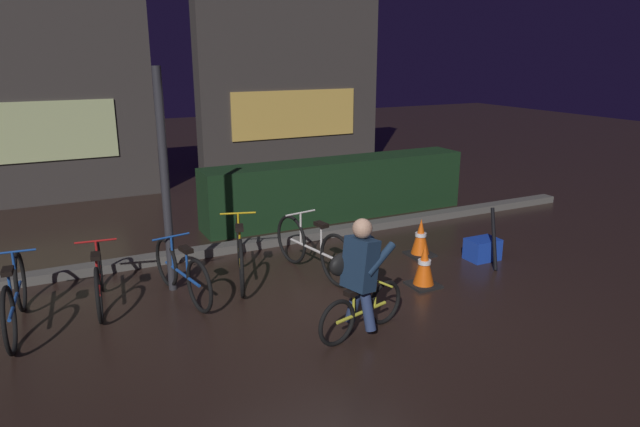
# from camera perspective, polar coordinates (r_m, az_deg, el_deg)

# --- Properties ---
(ground_plane) EXTENTS (40.00, 40.00, 0.00)m
(ground_plane) POSITION_cam_1_polar(r_m,az_deg,el_deg) (6.68, 0.78, -8.93)
(ground_plane) COLOR black
(sidewalk_curb) EXTENTS (12.00, 0.24, 0.12)m
(sidewalk_curb) POSITION_cam_1_polar(r_m,az_deg,el_deg) (8.54, -6.04, -2.95)
(sidewalk_curb) COLOR #56544F
(sidewalk_curb) RESTS_ON ground
(hedge_row) EXTENTS (4.80, 0.70, 1.03)m
(hedge_row) POSITION_cam_1_polar(r_m,az_deg,el_deg) (9.92, 1.78, 2.53)
(hedge_row) COLOR black
(hedge_row) RESTS_ON ground
(storefront_left) EXTENTS (5.06, 0.54, 4.46)m
(storefront_left) POSITION_cam_1_polar(r_m,az_deg,el_deg) (11.90, -28.97, 11.16)
(storefront_left) COLOR #383330
(storefront_left) RESTS_ON ground
(storefront_right) EXTENTS (4.47, 0.54, 4.85)m
(storefront_right) POSITION_cam_1_polar(r_m,az_deg,el_deg) (13.74, -3.03, 14.26)
(storefront_right) COLOR #383330
(storefront_right) RESTS_ON ground
(street_post) EXTENTS (0.10, 0.10, 2.66)m
(street_post) POSITION_cam_1_polar(r_m,az_deg,el_deg) (6.86, -15.29, 2.93)
(street_post) COLOR #2D2D33
(street_post) RESTS_ON ground
(parked_bike_leftmost) EXTENTS (0.46, 1.70, 0.78)m
(parked_bike_leftmost) POSITION_cam_1_polar(r_m,az_deg,el_deg) (6.72, -28.31, -7.52)
(parked_bike_leftmost) COLOR black
(parked_bike_leftmost) RESTS_ON ground
(parked_bike_left_mid) EXTENTS (0.46, 1.53, 0.71)m
(parked_bike_left_mid) POSITION_cam_1_polar(r_m,az_deg,el_deg) (6.97, -21.33, -6.11)
(parked_bike_left_mid) COLOR black
(parked_bike_left_mid) RESTS_ON ground
(parked_bike_center_left) EXTENTS (0.46, 1.52, 0.71)m
(parked_bike_center_left) POSITION_cam_1_polar(r_m,az_deg,el_deg) (6.86, -13.69, -5.77)
(parked_bike_center_left) COLOR black
(parked_bike_center_left) RESTS_ON ground
(parked_bike_center_right) EXTENTS (0.59, 1.69, 0.81)m
(parked_bike_center_right) POSITION_cam_1_polar(r_m,az_deg,el_deg) (7.27, -8.05, -3.87)
(parked_bike_center_right) COLOR black
(parked_bike_center_right) RESTS_ON ground
(parked_bike_right_mid) EXTENTS (0.46, 1.68, 0.78)m
(parked_bike_right_mid) POSITION_cam_1_polar(r_m,az_deg,el_deg) (7.38, -0.70, -3.52)
(parked_bike_right_mid) COLOR black
(parked_bike_right_mid) RESTS_ON ground
(traffic_cone_near) EXTENTS (0.36, 0.36, 0.55)m
(traffic_cone_near) POSITION_cam_1_polar(r_m,az_deg,el_deg) (7.15, 10.43, -5.19)
(traffic_cone_near) COLOR black
(traffic_cone_near) RESTS_ON ground
(traffic_cone_far) EXTENTS (0.36, 0.36, 0.54)m
(traffic_cone_far) POSITION_cam_1_polar(r_m,az_deg,el_deg) (8.20, 10.07, -2.43)
(traffic_cone_far) COLOR black
(traffic_cone_far) RESTS_ON ground
(blue_crate) EXTENTS (0.44, 0.32, 0.30)m
(blue_crate) POSITION_cam_1_polar(r_m,az_deg,el_deg) (8.27, 16.00, -3.46)
(blue_crate) COLOR #193DB7
(blue_crate) RESTS_ON ground
(cyclist) EXTENTS (1.16, 0.50, 1.25)m
(cyclist) POSITION_cam_1_polar(r_m,az_deg,el_deg) (5.75, 3.93, -6.39)
(cyclist) COLOR black
(cyclist) RESTS_ON ground
(closed_umbrella) EXTENTS (0.26, 0.42, 0.77)m
(closed_umbrella) POSITION_cam_1_polar(r_m,az_deg,el_deg) (8.00, 17.08, -2.43)
(closed_umbrella) COLOR black
(closed_umbrella) RESTS_ON ground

